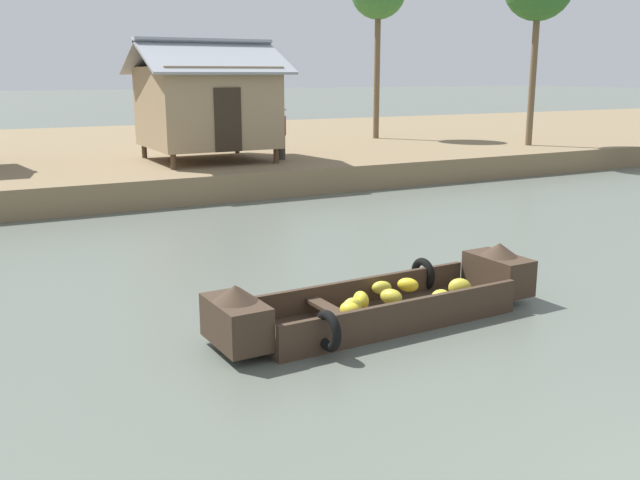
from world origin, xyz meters
name	(u,v)px	position (x,y,z in m)	size (l,w,h in m)	color
ground_plane	(274,256)	(0.00, 10.00, 0.00)	(300.00, 300.00, 0.00)	#596056
riverbank_strip	(103,155)	(0.00, 25.74, 0.37)	(160.00, 20.00, 0.75)	#7F6B4C
banana_boat	(382,302)	(-0.17, 5.97, 0.30)	(4.95, 2.01, 0.87)	#3D2D21
stilt_house_right	(207,104)	(1.90, 19.11, 2.46)	(4.26, 4.09, 3.65)	#4C3826
vendor_person	(281,130)	(4.01, 18.32, 1.67)	(0.44, 0.44, 1.66)	#332D28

